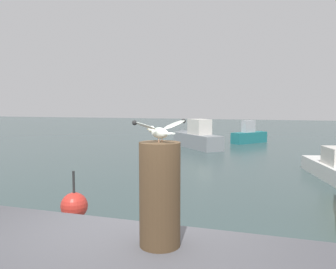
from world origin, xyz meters
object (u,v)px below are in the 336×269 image
object	(u,v)px
mooring_post	(160,194)
channel_buoy	(74,211)
seagull	(159,130)
boat_grey	(194,138)
boat_teal	(252,136)

from	to	relation	value
mooring_post	channel_buoy	world-z (taller)	mooring_post
mooring_post	seagull	world-z (taller)	seagull
boat_grey	boat_teal	world-z (taller)	boat_grey
mooring_post	boat_teal	world-z (taller)	mooring_post
mooring_post	boat_teal	distance (m)	21.94
boat_teal	channel_buoy	world-z (taller)	boat_teal
seagull	boat_teal	world-z (taller)	seagull
mooring_post	seagull	size ratio (longest dim) A/B	1.83
seagull	boat_grey	world-z (taller)	seagull
mooring_post	channel_buoy	size ratio (longest dim) A/B	0.74
boat_grey	boat_teal	bearing A→B (deg)	47.92
seagull	boat_grey	distance (m)	18.72
mooring_post	boat_grey	world-z (taller)	mooring_post
channel_buoy	boat_grey	bearing A→B (deg)	93.88
boat_grey	channel_buoy	distance (m)	15.14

